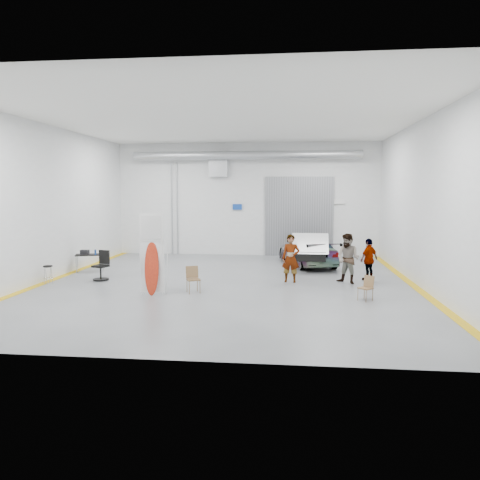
# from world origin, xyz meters

# --- Properties ---
(ground) EXTENTS (16.00, 16.00, 0.00)m
(ground) POSITION_xyz_m (0.00, 0.00, 0.00)
(ground) COLOR slate
(ground) RESTS_ON ground
(room_shell) EXTENTS (14.02, 16.18, 6.01)m
(room_shell) POSITION_xyz_m (0.24, 2.22, 4.08)
(room_shell) COLOR silver
(room_shell) RESTS_ON ground
(sedan_car) EXTENTS (3.03, 4.82, 1.30)m
(sedan_car) POSITION_xyz_m (3.17, 4.73, 0.65)
(sedan_car) COLOR silver
(sedan_car) RESTS_ON ground
(person_a) EXTENTS (0.70, 0.50, 1.83)m
(person_a) POSITION_xyz_m (2.37, 0.58, 0.91)
(person_a) COLOR #90694E
(person_a) RESTS_ON ground
(person_b) EXTENTS (1.15, 1.10, 1.88)m
(person_b) POSITION_xyz_m (4.50, 0.56, 0.94)
(person_b) COLOR slate
(person_b) RESTS_ON ground
(person_c) EXTENTS (0.96, 0.94, 1.64)m
(person_c) POSITION_xyz_m (5.38, 1.25, 0.82)
(person_c) COLOR brown
(person_c) RESTS_ON ground
(surfboard_display) EXTENTS (0.82, 0.23, 2.89)m
(surfboard_display) POSITION_xyz_m (-2.20, -2.16, 1.17)
(surfboard_display) COLOR white
(surfboard_display) RESTS_ON ground
(folding_chair_near) EXTENTS (0.56, 0.60, 0.90)m
(folding_chair_near) POSITION_xyz_m (-0.92, -1.66, 0.28)
(folding_chair_near) COLOR brown
(folding_chair_near) RESTS_ON ground
(folding_chair_far) EXTENTS (0.52, 0.59, 0.79)m
(folding_chair_far) POSITION_xyz_m (4.71, -2.22, 0.25)
(folding_chair_far) COLOR brown
(folding_chair_far) RESTS_ON ground
(shop_stool) EXTENTS (0.35, 0.35, 0.69)m
(shop_stool) POSITION_xyz_m (-6.62, -0.73, 0.34)
(shop_stool) COLOR black
(shop_stool) RESTS_ON ground
(work_table) EXTENTS (1.31, 0.94, 0.96)m
(work_table) POSITION_xyz_m (-6.27, 2.04, 0.74)
(work_table) COLOR #9A9DA3
(work_table) RESTS_ON ground
(office_chair) EXTENTS (0.62, 0.65, 1.13)m
(office_chair) POSITION_xyz_m (-4.95, 0.20, 0.50)
(office_chair) COLOR black
(office_chair) RESTS_ON ground
(trunk_lid) EXTENTS (1.52, 0.92, 0.04)m
(trunk_lid) POSITION_xyz_m (3.17, 2.74, 1.32)
(trunk_lid) COLOR silver
(trunk_lid) RESTS_ON sedan_car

